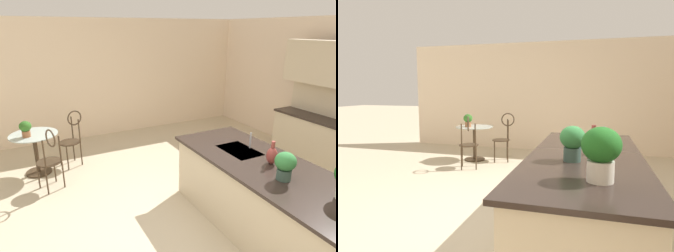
{
  "view_description": "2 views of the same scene",
  "coord_description": "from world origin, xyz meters",
  "views": [
    {
      "loc": [
        2.58,
        -1.65,
        2.48
      ],
      "look_at": [
        -0.83,
        0.07,
        1.21
      ],
      "focal_mm": 31.5,
      "sensor_mm": 36.0,
      "label": 1
    },
    {
      "loc": [
        3.27,
        0.93,
        1.56
      ],
      "look_at": [
        -1.41,
        -0.47,
        0.95
      ],
      "focal_mm": 32.19,
      "sensor_mm": 36.0,
      "label": 2
    }
  ],
  "objects": [
    {
      "name": "chair_by_island",
      "position": [
        -2.82,
        -0.94,
        0.57
      ],
      "size": [
        0.48,
        0.52,
        1.04
      ],
      "color": "#3D2D1E",
      "rests_on": "ground"
    },
    {
      "name": "potted_plant_counter_near",
      "position": [
        0.6,
        0.75,
        1.1
      ],
      "size": [
        0.22,
        0.22,
        0.32
      ],
      "color": "#385147",
      "rests_on": "kitchen_island"
    },
    {
      "name": "bistro_table",
      "position": [
        -2.73,
        -1.58,
        0.45
      ],
      "size": [
        0.8,
        0.8,
        0.74
      ],
      "color": "#3D2D1E",
      "rests_on": "ground"
    },
    {
      "name": "vase_on_counter",
      "position": [
        0.25,
        0.92,
        1.03
      ],
      "size": [
        0.13,
        0.13,
        0.29
      ],
      "color": "#993D38",
      "rests_on": "kitchen_island"
    },
    {
      "name": "kitchen_island",
      "position": [
        0.3,
        0.85,
        0.46
      ],
      "size": [
        2.8,
        1.06,
        0.92
      ],
      "color": "beige",
      "rests_on": "ground"
    },
    {
      "name": "sink_faucet",
      "position": [
        -0.25,
        1.03,
        1.03
      ],
      "size": [
        0.02,
        0.02,
        0.22
      ],
      "primitive_type": "cylinder",
      "color": "#B2B5BA",
      "rests_on": "kitchen_island"
    },
    {
      "name": "chair_near_window",
      "position": [
        -2.01,
        -1.4,
        0.57
      ],
      "size": [
        0.52,
        0.49,
        1.04
      ],
      "color": "#3D2D1E",
      "rests_on": "ground"
    },
    {
      "name": "wall_left_window",
      "position": [
        -4.26,
        0.0,
        1.35
      ],
      "size": [
        0.12,
        7.8,
        2.7
      ],
      "primitive_type": "cube",
      "color": "beige",
      "rests_on": "ground"
    },
    {
      "name": "ground_plane",
      "position": [
        0.0,
        0.0,
        0.0
      ],
      "size": [
        40.0,
        40.0,
        0.0
      ],
      "primitive_type": "plane",
      "color": "beige"
    },
    {
      "name": "potted_plant_on_table",
      "position": [
        -2.64,
        -1.69,
        0.9
      ],
      "size": [
        0.19,
        0.19,
        0.27
      ],
      "color": "#9E603D",
      "rests_on": "bistro_table"
    }
  ]
}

